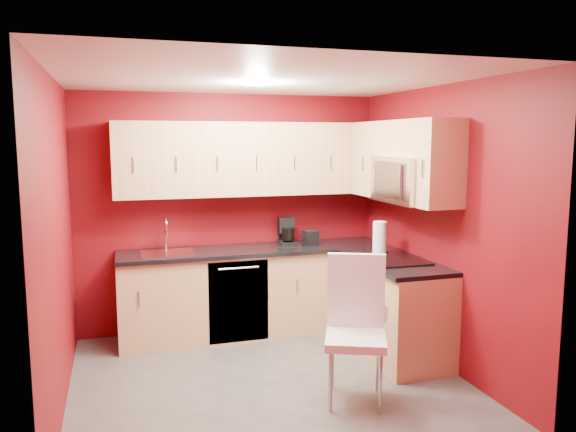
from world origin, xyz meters
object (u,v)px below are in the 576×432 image
sink (168,249)px  coffee_maker (288,231)px  napkin_holder (310,238)px  dining_chair (356,331)px  paper_towel (380,238)px  microwave (408,180)px

sink → coffee_maker: sink is taller
napkin_holder → dining_chair: dining_chair is taller
coffee_maker → paper_towel: bearing=-44.6°
sink → dining_chair: (1.25, -1.76, -0.38)m
microwave → paper_towel: microwave is taller
coffee_maker → paper_towel: (0.72, -0.75, 0.02)m
dining_chair → coffee_maker: bearing=112.8°
microwave → napkin_holder: bearing=121.3°
napkin_holder → paper_towel: (0.50, -0.63, 0.08)m
paper_towel → dining_chair: bearing=-123.8°
microwave → paper_towel: bearing=105.7°
sink → coffee_maker: 1.28m
microwave → dining_chair: bearing=-138.0°
napkin_holder → dining_chair: 1.81m
microwave → napkin_holder: microwave is taller
sink → napkin_holder: bearing=-0.7°
dining_chair → sink: bearing=149.0°
paper_towel → sink: bearing=161.9°
microwave → sink: microwave is taller
napkin_holder → paper_towel: 0.81m
napkin_holder → dining_chair: size_ratio=0.14×
sink → napkin_holder: size_ratio=3.39×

